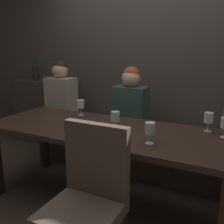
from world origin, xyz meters
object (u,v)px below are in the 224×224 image
object	(u,v)px
wine_glass_center_back	(81,105)
fork_on_table	(79,124)
banquette_bench	(134,153)
wine_bottle_pale_label	(55,73)
wine_glass_end_left	(115,117)
diner_redhead	(61,95)
dessert_plate	(91,125)
chair_near_side	(88,193)
wine_glass_near_left	(150,129)
wine_bottle_dark_red	(35,73)
wine_glass_far_left	(209,118)
diner_bearded	(130,104)
dining_table	(106,137)

from	to	relation	value
wine_glass_center_back	fork_on_table	size ratio (longest dim) A/B	0.96
banquette_bench	fork_on_table	distance (m)	0.92
banquette_bench	wine_glass_center_back	bearing A→B (deg)	-136.43
wine_bottle_pale_label	wine_glass_end_left	size ratio (longest dim) A/B	1.99
diner_redhead	dessert_plate	world-z (taller)	diner_redhead
wine_bottle_pale_label	dessert_plate	size ratio (longest dim) A/B	1.72
wine_glass_center_back	fork_on_table	bearing A→B (deg)	-60.70
wine_glass_end_left	wine_glass_center_back	xyz separation A→B (m)	(-0.54, 0.29, -0.00)
dessert_plate	fork_on_table	size ratio (longest dim) A/B	1.12
chair_near_side	wine_glass_near_left	distance (m)	0.64
wine_glass_end_left	fork_on_table	world-z (taller)	wine_glass_end_left
banquette_bench	wine_bottle_pale_label	bearing A→B (deg)	165.26
banquette_bench	diner_redhead	xyz separation A→B (m)	(-1.02, 0.01, 0.62)
diner_redhead	chair_near_side	bearing A→B (deg)	-48.36
wine_bottle_pale_label	banquette_bench	bearing A→B (deg)	-14.74
dessert_plate	wine_bottle_pale_label	bearing A→B (deg)	138.86
chair_near_side	dessert_plate	distance (m)	0.82
chair_near_side	wine_bottle_dark_red	xyz separation A→B (m)	(-1.97, 1.74, 0.51)
diner_redhead	fork_on_table	bearing A→B (deg)	-44.21
chair_near_side	diner_redhead	xyz separation A→B (m)	(-1.27, 1.43, 0.28)
banquette_bench	wine_glass_far_left	size ratio (longest dim) A/B	15.24
fork_on_table	wine_bottle_pale_label	bearing A→B (deg)	132.66
wine_bottle_pale_label	fork_on_table	bearing A→B (deg)	-44.29
diner_bearded	wine_glass_far_left	bearing A→B (deg)	-23.84
chair_near_side	fork_on_table	world-z (taller)	chair_near_side
banquette_bench	wine_bottle_dark_red	world-z (taller)	wine_bottle_dark_red
diner_bearded	wine_bottle_dark_red	distance (m)	1.73
banquette_bench	wine_bottle_dark_red	size ratio (longest dim) A/B	7.67
diner_redhead	wine_bottle_pale_label	world-z (taller)	diner_redhead
wine_glass_end_left	fork_on_table	xyz separation A→B (m)	(-0.38, 0.00, -0.11)
diner_bearded	wine_glass_end_left	size ratio (longest dim) A/B	4.79
wine_glass_near_left	wine_glass_center_back	bearing A→B (deg)	152.45
chair_near_side	wine_glass_end_left	size ratio (longest dim) A/B	5.98
wine_glass_far_left	diner_bearded	bearing A→B (deg)	156.16
fork_on_table	wine_glass_center_back	bearing A→B (deg)	116.25
diner_bearded	dessert_plate	xyz separation A→B (m)	(-0.09, -0.71, -0.07)
chair_near_side	wine_glass_near_left	bearing A→B (deg)	67.70
diner_redhead	wine_glass_end_left	size ratio (longest dim) A/B	5.07
chair_near_side	wine_glass_near_left	size ratio (longest dim) A/B	5.98
dining_table	wine_glass_near_left	xyz separation A→B (m)	(0.47, -0.19, 0.20)
dining_table	wine_bottle_dark_red	distance (m)	2.04
banquette_bench	diner_redhead	world-z (taller)	diner_redhead
fork_on_table	dining_table	bearing A→B (deg)	-1.35
chair_near_side	wine_bottle_pale_label	bearing A→B (deg)	132.45
fork_on_table	wine_glass_far_left	bearing A→B (deg)	12.66
dessert_plate	diner_bearded	bearing A→B (deg)	82.55
wine_bottle_dark_red	wine_glass_center_back	size ratio (longest dim) A/B	1.99
diner_bearded	dessert_plate	distance (m)	0.71
dining_table	wine_glass_end_left	world-z (taller)	wine_glass_end_left
wine_glass_end_left	wine_glass_near_left	bearing A→B (deg)	-26.43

